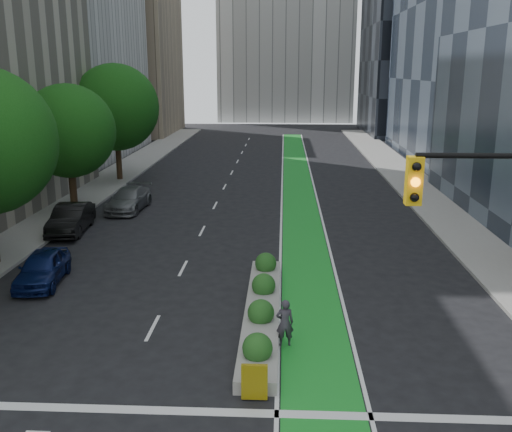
# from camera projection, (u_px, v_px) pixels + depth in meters

# --- Properties ---
(sidewalk_left) EXTENTS (3.60, 90.00, 0.15)m
(sidewalk_left) POSITION_uv_depth(u_px,v_px,m) (79.00, 199.00, 38.23)
(sidewalk_left) COLOR gray
(sidewalk_left) RESTS_ON ground
(sidewalk_right) EXTENTS (3.60, 90.00, 0.15)m
(sidewalk_right) POSITION_uv_depth(u_px,v_px,m) (435.00, 203.00, 37.11)
(sidewalk_right) COLOR gray
(sidewalk_right) RESTS_ON ground
(bike_lane_paint) EXTENTS (2.20, 70.00, 0.01)m
(bike_lane_paint) POSITION_uv_depth(u_px,v_px,m) (298.00, 187.00, 42.38)
(bike_lane_paint) COLOR #1A942A
(bike_lane_paint) RESTS_ON ground
(building_tan_far) EXTENTS (14.00, 16.00, 26.00)m
(building_tan_far) POSITION_uv_depth(u_px,v_px,m) (119.00, 34.00, 75.02)
(building_tan_far) COLOR tan
(building_tan_far) RESTS_ON ground
(building_dark_end) EXTENTS (14.00, 18.00, 28.00)m
(building_dark_end) POSITION_uv_depth(u_px,v_px,m) (423.00, 26.00, 74.80)
(building_dark_end) COLOR black
(building_dark_end) RESTS_ON ground
(tree_midfar) EXTENTS (5.60, 5.60, 7.76)m
(tree_midfar) POSITION_uv_depth(u_px,v_px,m) (68.00, 131.00, 34.07)
(tree_midfar) COLOR black
(tree_midfar) RESTS_ON ground
(tree_far) EXTENTS (6.60, 6.60, 9.00)m
(tree_far) POSITION_uv_depth(u_px,v_px,m) (116.00, 107.00, 43.55)
(tree_far) COLOR black
(tree_far) RESTS_ON ground
(median_planter) EXTENTS (1.20, 10.26, 1.10)m
(median_planter) POSITION_uv_depth(u_px,v_px,m) (262.00, 308.00, 20.17)
(median_planter) COLOR gray
(median_planter) RESTS_ON ground
(cyclist) EXTENTS (0.62, 0.45, 1.56)m
(cyclist) POSITION_uv_depth(u_px,v_px,m) (285.00, 323.00, 18.03)
(cyclist) COLOR #342F39
(cyclist) RESTS_ON ground
(parked_car_left_near) EXTENTS (2.02, 4.11, 1.35)m
(parked_car_left_near) POSITION_uv_depth(u_px,v_px,m) (43.00, 268.00, 23.32)
(parked_car_left_near) COLOR #0B1745
(parked_car_left_near) RESTS_ON ground
(parked_car_left_mid) EXTENTS (2.00, 4.71, 1.51)m
(parked_car_left_mid) POSITION_uv_depth(u_px,v_px,m) (71.00, 219.00, 30.62)
(parked_car_left_mid) COLOR black
(parked_car_left_mid) RESTS_ON ground
(parked_car_left_far) EXTENTS (2.20, 4.87, 1.38)m
(parked_car_left_far) POSITION_uv_depth(u_px,v_px,m) (129.00, 199.00, 35.46)
(parked_car_left_far) COLOR #5A5C5F
(parked_car_left_far) RESTS_ON ground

